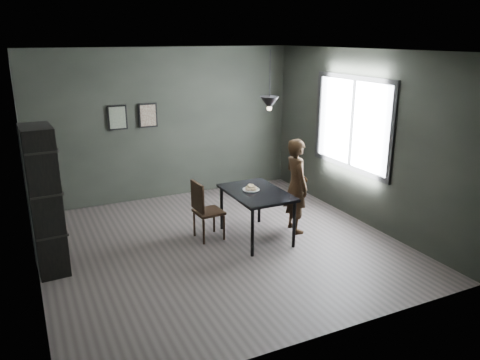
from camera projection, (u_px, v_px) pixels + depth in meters
name	position (u px, v px, depth m)	size (l,w,h in m)	color
ground	(220.00, 245.00, 6.98)	(5.00, 5.00, 0.00)	#373130
back_wall	(166.00, 124.00, 8.72)	(5.00, 0.10, 2.80)	black
ceiling	(218.00, 50.00, 6.16)	(5.00, 5.00, 0.02)	silver
window_assembly	(352.00, 124.00, 7.71)	(0.04, 1.96, 1.56)	white
cafe_table	(256.00, 196.00, 7.03)	(0.80, 1.20, 0.75)	black
white_plate	(251.00, 190.00, 7.06)	(0.23, 0.23, 0.01)	white
donut_pile	(251.00, 188.00, 7.05)	(0.20, 0.20, 0.09)	beige
woman	(296.00, 186.00, 7.28)	(0.55, 0.36, 1.50)	black
wood_chair	(204.00, 207.00, 7.03)	(0.42, 0.42, 0.92)	black
shelf_unit	(45.00, 201.00, 5.97)	(0.37, 0.65, 1.94)	black
pendant_lamp	(269.00, 103.00, 6.82)	(0.28, 0.28, 0.86)	black
framed_print_left	(117.00, 118.00, 8.27)	(0.34, 0.04, 0.44)	black
framed_print_right	(148.00, 115.00, 8.49)	(0.34, 0.04, 0.44)	black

